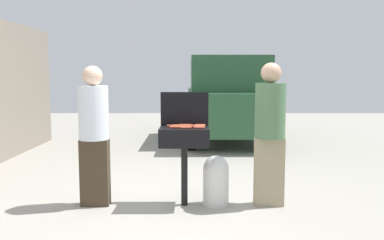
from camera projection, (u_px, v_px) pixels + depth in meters
name	position (u px, v px, depth m)	size (l,w,h in m)	color
ground_plane	(171.00, 204.00, 5.05)	(24.00, 24.00, 0.00)	#9E998E
bbq_grill	(184.00, 139.00, 4.91)	(0.60, 0.44, 0.96)	black
grill_lid_open	(184.00, 109.00, 5.09)	(0.60, 0.05, 0.42)	black
hot_dog_0	(181.00, 126.00, 4.90)	(0.03, 0.03, 0.13)	#B74C33
hot_dog_1	(188.00, 125.00, 5.01)	(0.03, 0.03, 0.13)	#B74C33
hot_dog_2	(176.00, 127.00, 4.83)	(0.03, 0.03, 0.13)	#AD4228
hot_dog_3	(190.00, 126.00, 4.96)	(0.03, 0.03, 0.13)	#AD4228
hot_dog_4	(186.00, 128.00, 4.78)	(0.03, 0.03, 0.13)	#B74C33
hot_dog_5	(187.00, 127.00, 4.85)	(0.03, 0.03, 0.13)	#B74C33
hot_dog_6	(199.00, 127.00, 4.88)	(0.03, 0.03, 0.13)	#B74C33
hot_dog_7	(172.00, 126.00, 4.96)	(0.03, 0.03, 0.13)	#B74C33
hot_dog_8	(177.00, 125.00, 4.99)	(0.03, 0.03, 0.13)	#B74C33
hot_dog_9	(199.00, 126.00, 4.91)	(0.03, 0.03, 0.13)	#AD4228
hot_dog_10	(185.00, 125.00, 5.04)	(0.03, 0.03, 0.13)	#B74C33
hot_dog_11	(199.00, 128.00, 4.80)	(0.03, 0.03, 0.13)	#C6593D
hot_dog_12	(200.00, 126.00, 4.98)	(0.03, 0.03, 0.13)	#AD4228
hot_dog_13	(200.00, 125.00, 5.03)	(0.03, 0.03, 0.13)	#C6593D
hot_dog_14	(175.00, 127.00, 4.86)	(0.03, 0.03, 0.13)	#AD4228
propane_tank	(216.00, 179.00, 4.97)	(0.32, 0.32, 0.62)	silver
person_left	(94.00, 131.00, 4.90)	(0.36, 0.36, 1.71)	#3F3323
person_right	(270.00, 129.00, 4.91)	(0.37, 0.37, 1.74)	gray
parked_minivan	(226.00, 98.00, 10.06)	(2.06, 4.42, 2.02)	#234C2D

